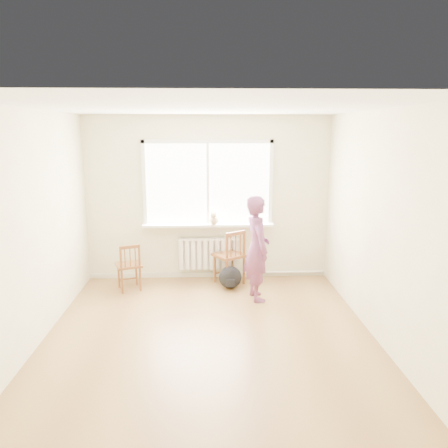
{
  "coord_description": "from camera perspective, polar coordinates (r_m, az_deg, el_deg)",
  "views": [
    {
      "loc": [
        -0.02,
        -4.87,
        2.47
      ],
      "look_at": [
        0.22,
        1.2,
        1.15
      ],
      "focal_mm": 35.0,
      "sensor_mm": 36.0,
      "label": 1
    }
  ],
  "objects": [
    {
      "name": "window",
      "position": [
        7.14,
        -2.13,
        5.78
      ],
      "size": [
        2.12,
        0.05,
        1.42
      ],
      "color": "white",
      "rests_on": "back_wall"
    },
    {
      "name": "floor",
      "position": [
        5.46,
        -1.9,
        -14.61
      ],
      "size": [
        4.5,
        4.5,
        0.0
      ],
      "primitive_type": "plane",
      "color": "olive",
      "rests_on": "ground"
    },
    {
      "name": "backpack",
      "position": [
        6.95,
        0.82,
        -6.97
      ],
      "size": [
        0.37,
        0.28,
        0.36
      ],
      "primitive_type": "ellipsoid",
      "rotation": [
        0.0,
        0.0,
        0.03
      ],
      "color": "black",
      "rests_on": "floor"
    },
    {
      "name": "radiator",
      "position": [
        7.32,
        -2.05,
        -3.84
      ],
      "size": [
        1.0,
        0.12,
        0.55
      ],
      "color": "white",
      "rests_on": "back_wall"
    },
    {
      "name": "windowsill",
      "position": [
        7.18,
        -2.08,
        -0.12
      ],
      "size": [
        2.15,
        0.22,
        0.04
      ],
      "primitive_type": "cube",
      "color": "white",
      "rests_on": "back_wall"
    },
    {
      "name": "back_wall",
      "position": [
        7.21,
        -2.11,
        3.33
      ],
      "size": [
        4.0,
        0.01,
        2.7
      ],
      "primitive_type": "cube",
      "color": "beige",
      "rests_on": "ground"
    },
    {
      "name": "person",
      "position": [
        6.38,
        4.33,
        -3.19
      ],
      "size": [
        0.47,
        0.62,
        1.55
      ],
      "primitive_type": "imported",
      "rotation": [
        0.0,
        0.0,
        1.75
      ],
      "color": "#B03D3A",
      "rests_on": "floor"
    },
    {
      "name": "chair_left",
      "position": [
        6.96,
        -12.26,
        -5.51
      ],
      "size": [
        0.47,
        0.46,
        0.75
      ],
      "rotation": [
        0.0,
        0.0,
        3.51
      ],
      "color": "brown",
      "rests_on": "floor"
    },
    {
      "name": "ceiling",
      "position": [
        4.88,
        -2.13,
        14.97
      ],
      "size": [
        4.5,
        4.5,
        0.0
      ],
      "primitive_type": "plane",
      "rotation": [
        3.14,
        0.0,
        0.0
      ],
      "color": "white",
      "rests_on": "back_wall"
    },
    {
      "name": "baseboard",
      "position": [
        7.51,
        -2.03,
        -6.61
      ],
      "size": [
        4.0,
        0.03,
        0.08
      ],
      "primitive_type": "cube",
      "color": "beige",
      "rests_on": "ground"
    },
    {
      "name": "chair_right",
      "position": [
        7.05,
        0.95,
        -4.34
      ],
      "size": [
        0.61,
        0.6,
        0.9
      ],
      "rotation": [
        0.0,
        0.0,
        3.72
      ],
      "color": "brown",
      "rests_on": "floor"
    },
    {
      "name": "cat",
      "position": [
        7.07,
        -1.33,
        0.69
      ],
      "size": [
        0.19,
        0.37,
        0.25
      ],
      "rotation": [
        0.0,
        0.0,
        -0.11
      ],
      "color": "beige",
      "rests_on": "windowsill"
    },
    {
      "name": "heating_pipe",
      "position": [
        7.56,
        7.54,
        -6.26
      ],
      "size": [
        1.4,
        0.04,
        0.04
      ],
      "primitive_type": "cylinder",
      "rotation": [
        0.0,
        1.57,
        0.0
      ],
      "color": "silver",
      "rests_on": "back_wall"
    }
  ]
}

